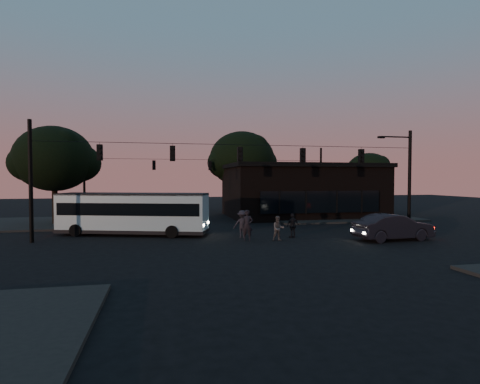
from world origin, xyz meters
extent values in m
plane|color=black|center=(0.00, 0.00, 0.00)|extent=(120.00, 120.00, 0.00)
cube|color=black|center=(12.00, 14.00, 0.07)|extent=(14.00, 10.00, 0.15)
cube|color=black|center=(-14.00, 14.00, 0.07)|extent=(14.00, 10.00, 0.15)
cube|color=black|center=(9.00, 16.00, 2.50)|extent=(15.00, 10.00, 5.00)
cube|color=black|center=(9.00, 16.00, 5.20)|extent=(15.40, 10.40, 0.40)
cube|color=black|center=(9.00, 10.88, 1.80)|extent=(11.50, 0.18, 2.00)
cylinder|color=black|center=(4.00, 22.00, 2.00)|extent=(0.44, 0.44, 4.00)
ellipsoid|color=black|center=(4.00, 22.00, 6.20)|extent=(7.60, 7.60, 6.46)
cylinder|color=black|center=(18.00, 18.00, 1.50)|extent=(0.44, 0.44, 3.00)
ellipsoid|color=black|center=(18.00, 18.00, 4.65)|extent=(5.20, 5.20, 4.42)
cylinder|color=black|center=(-14.00, 13.00, 1.80)|extent=(0.44, 0.44, 3.60)
ellipsoid|color=black|center=(-14.00, 13.00, 5.58)|extent=(6.40, 6.40, 5.44)
cylinder|color=black|center=(-13.00, 4.00, 3.75)|extent=(0.24, 0.24, 7.50)
cylinder|color=black|center=(13.00, 4.00, 3.75)|extent=(0.24, 0.24, 7.50)
cylinder|color=black|center=(0.00, 4.00, 6.20)|extent=(26.00, 0.03, 0.03)
cube|color=black|center=(-9.00, 4.00, 5.55)|extent=(0.34, 0.30, 1.00)
cube|color=black|center=(-4.50, 4.00, 5.55)|extent=(0.34, 0.30, 1.00)
cube|color=black|center=(0.00, 4.00, 5.55)|extent=(0.34, 0.30, 1.00)
cube|color=black|center=(4.50, 4.00, 5.55)|extent=(0.34, 0.30, 1.00)
cube|color=black|center=(9.00, 4.00, 5.55)|extent=(0.34, 0.30, 1.00)
cylinder|color=black|center=(-13.00, 20.00, 3.75)|extent=(0.24, 0.24, 7.50)
cylinder|color=black|center=(13.00, 20.00, 3.75)|extent=(0.24, 0.24, 7.50)
cylinder|color=black|center=(0.00, 20.00, 6.00)|extent=(26.00, 0.03, 0.03)
cube|color=black|center=(-6.00, 20.00, 5.35)|extent=(0.34, 0.30, 1.00)
cube|color=black|center=(0.00, 20.00, 5.35)|extent=(0.34, 0.30, 1.00)
cube|color=black|center=(6.00, 20.00, 5.35)|extent=(0.34, 0.30, 1.00)
cube|color=#9EC1C9|center=(-7.15, 6.01, 1.62)|extent=(10.44, 5.26, 2.41)
cube|color=black|center=(-7.15, 6.01, 1.86)|extent=(10.06, 5.18, 0.84)
cube|color=black|center=(-7.15, 6.01, 2.83)|extent=(10.44, 5.26, 0.14)
cube|color=black|center=(-7.15, 6.01, 0.32)|extent=(10.55, 5.35, 0.23)
cylinder|color=black|center=(-10.91, 5.97, 0.42)|extent=(0.87, 0.47, 0.84)
cylinder|color=black|center=(-10.22, 8.18, 0.42)|extent=(0.87, 0.47, 0.84)
cylinder|color=black|center=(-4.57, 3.99, 0.42)|extent=(0.87, 0.47, 0.84)
cylinder|color=black|center=(-3.88, 6.20, 0.42)|extent=(0.87, 0.47, 0.84)
imported|color=black|center=(9.14, 0.28, 0.83)|extent=(5.19, 2.19, 1.67)
imported|color=black|center=(0.09, 2.15, 0.96)|extent=(0.79, 0.60, 1.93)
imported|color=#4E4947|center=(1.95, 1.58, 0.78)|extent=(0.81, 0.66, 1.56)
imported|color=black|center=(3.25, 2.51, 0.81)|extent=(1.02, 0.66, 1.62)
imported|color=black|center=(-0.01, 3.26, 0.90)|extent=(1.29, 0.92, 1.81)
camera|label=1|loc=(-5.20, -20.83, 3.89)|focal=28.00mm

